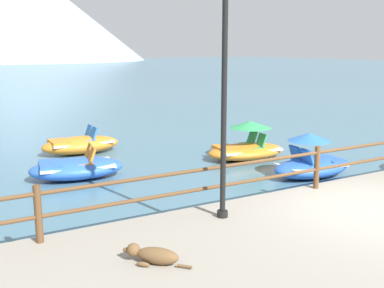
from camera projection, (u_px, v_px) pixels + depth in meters
ground_plane at (17, 85)px, 43.19m from camera, size 200.00×200.00×0.00m
dock_railing at (317, 162)px, 10.24m from camera, size 23.92×0.12×0.95m
lamp_post at (224, 70)px, 8.06m from camera, size 0.28×0.28×4.47m
dog_resting at (153, 255)px, 6.74m from camera, size 0.75×0.86×0.26m
pedal_boat_0 at (76, 168)px, 12.52m from camera, size 2.65×1.71×0.88m
pedal_boat_1 at (311, 163)px, 12.64m from camera, size 2.36×1.37×1.23m
pedal_boat_2 at (247, 147)px, 14.72m from camera, size 2.69×1.66×1.20m
pedal_boat_3 at (80, 144)px, 15.51m from camera, size 2.57×1.27×0.89m
distant_peak at (6, 5)px, 123.82m from camera, size 72.37×72.37×28.95m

